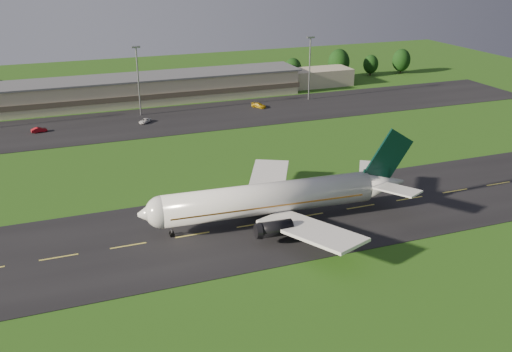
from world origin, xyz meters
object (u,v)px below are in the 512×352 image
object	(u,v)px
light_mast_centre	(138,73)
light_mast_east	(310,61)
airliner	(273,198)
service_vehicle_d	(259,105)
terminal	(136,90)
service_vehicle_b	(39,130)
service_vehicle_c	(145,121)

from	to	relation	value
light_mast_centre	light_mast_east	bearing A→B (deg)	0.00
airliner	service_vehicle_d	bearing A→B (deg)	74.22
terminal	service_vehicle_b	bearing A→B (deg)	-141.46
service_vehicle_b	service_vehicle_d	size ratio (longest dim) A/B	0.84
airliner	service_vehicle_c	distance (m)	72.20
light_mast_east	service_vehicle_c	xyz separation A→B (m)	(-55.40, -8.70, -12.05)
light_mast_east	service_vehicle_d	size ratio (longest dim) A/B	4.17
light_mast_east	service_vehicle_d	bearing A→B (deg)	-167.33
airliner	service_vehicle_b	world-z (taller)	airliner
airliner	service_vehicle_c	xyz separation A→B (m)	(-10.32, 71.35, -3.98)
service_vehicle_c	service_vehicle_d	size ratio (longest dim) A/B	0.86
light_mast_east	light_mast_centre	bearing A→B (deg)	180.00
light_mast_centre	light_mast_east	world-z (taller)	same
airliner	light_mast_centre	bearing A→B (deg)	100.21
airliner	service_vehicle_c	world-z (taller)	airliner
service_vehicle_b	service_vehicle_c	world-z (taller)	service_vehicle_b
terminal	service_vehicle_d	world-z (taller)	terminal
terminal	airliner	bearing A→B (deg)	-84.94
airliner	terminal	bearing A→B (deg)	98.20
airliner	light_mast_east	distance (m)	92.22
airliner	terminal	distance (m)	96.61
terminal	service_vehicle_c	distance (m)	25.17
light_mast_east	terminal	bearing A→B (deg)	163.20
airliner	service_vehicle_d	xyz separation A→B (m)	(25.97, 75.75, -3.85)
service_vehicle_c	service_vehicle_d	distance (m)	36.56
light_mast_east	service_vehicle_b	bearing A→B (deg)	-174.70
service_vehicle_c	terminal	bearing A→B (deg)	128.13
terminal	light_mast_east	distance (m)	56.67
service_vehicle_b	service_vehicle_c	distance (m)	28.27
terminal	light_mast_east	size ratio (longest dim) A/B	7.13
light_mast_east	service_vehicle_c	world-z (taller)	light_mast_east
light_mast_centre	service_vehicle_c	distance (m)	14.87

